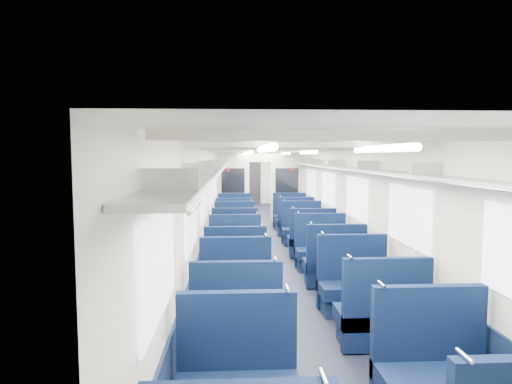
% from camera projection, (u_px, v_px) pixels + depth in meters
% --- Properties ---
extents(floor, '(2.80, 18.00, 0.01)m').
position_uv_depth(floor, '(268.00, 243.00, 10.65)').
color(floor, black).
rests_on(floor, ground).
extents(ceiling, '(2.80, 18.00, 0.01)m').
position_uv_depth(ceiling, '(268.00, 150.00, 10.45)').
color(ceiling, silver).
rests_on(ceiling, wall_left).
extents(wall_left, '(0.02, 18.00, 2.35)m').
position_uv_depth(wall_left, '(212.00, 197.00, 10.48)').
color(wall_left, beige).
rests_on(wall_left, floor).
extents(dado_left, '(0.03, 17.90, 0.70)m').
position_uv_depth(dado_left, '(213.00, 230.00, 10.55)').
color(dado_left, '#0F1A34').
rests_on(dado_left, floor).
extents(wall_right, '(0.02, 18.00, 2.35)m').
position_uv_depth(wall_right, '(324.00, 197.00, 10.63)').
color(wall_right, beige).
rests_on(wall_right, floor).
extents(dado_right, '(0.03, 17.90, 0.70)m').
position_uv_depth(dado_right, '(323.00, 229.00, 10.69)').
color(dado_right, '#0F1A34').
rests_on(dado_right, floor).
extents(wall_far, '(2.80, 0.02, 2.35)m').
position_uv_depth(wall_far, '(252.00, 178.00, 19.51)').
color(wall_far, beige).
rests_on(wall_far, floor).
extents(luggage_rack_left, '(0.36, 17.40, 0.18)m').
position_uv_depth(luggage_rack_left, '(219.00, 165.00, 10.42)').
color(luggage_rack_left, '#B2B5BA').
rests_on(luggage_rack_left, wall_left).
extents(luggage_rack_right, '(0.36, 17.40, 0.18)m').
position_uv_depth(luggage_rack_right, '(317.00, 165.00, 10.55)').
color(luggage_rack_right, '#B2B5BA').
rests_on(luggage_rack_right, wall_right).
extents(windows, '(2.78, 15.60, 0.75)m').
position_uv_depth(windows, '(270.00, 189.00, 10.08)').
color(windows, white).
rests_on(windows, wall_left).
extents(ceiling_fittings, '(2.70, 16.06, 0.11)m').
position_uv_depth(ceiling_fittings, '(269.00, 152.00, 10.20)').
color(ceiling_fittings, beige).
rests_on(ceiling_fittings, ceiling).
extents(end_door, '(0.75, 0.06, 2.00)m').
position_uv_depth(end_door, '(252.00, 182.00, 19.46)').
color(end_door, black).
rests_on(end_door, floor).
extents(bulkhead, '(2.80, 0.10, 2.35)m').
position_uv_depth(bulkhead, '(260.00, 186.00, 13.79)').
color(bulkhead, beige).
rests_on(bulkhead, floor).
extents(seat_3, '(0.99, 0.55, 1.11)m').
position_uv_depth(seat_3, '(434.00, 376.00, 3.57)').
color(seat_3, '#0D1C3E').
rests_on(seat_3, floor).
extents(seat_4, '(0.99, 0.55, 1.11)m').
position_uv_depth(seat_4, '(236.00, 324.00, 4.69)').
color(seat_4, '#0D1C3E').
rests_on(seat_4, floor).
extents(seat_5, '(0.99, 0.55, 1.11)m').
position_uv_depth(seat_5, '(382.00, 319.00, 4.84)').
color(seat_5, '#0D1C3E').
rests_on(seat_5, floor).
extents(seat_6, '(0.99, 0.55, 1.11)m').
position_uv_depth(seat_6, '(236.00, 292.00, 5.77)').
color(seat_6, '#0D1C3E').
rests_on(seat_6, floor).
extents(seat_7, '(0.99, 0.55, 1.11)m').
position_uv_depth(seat_7, '(354.00, 288.00, 5.96)').
color(seat_7, '#0D1C3E').
rests_on(seat_7, floor).
extents(seat_8, '(0.99, 0.55, 1.11)m').
position_uv_depth(seat_8, '(235.00, 270.00, 6.91)').
color(seat_8, '#0D1C3E').
rests_on(seat_8, floor).
extents(seat_9, '(0.99, 0.55, 1.11)m').
position_uv_depth(seat_9, '(334.00, 266.00, 7.12)').
color(seat_9, '#0D1C3E').
rests_on(seat_9, floor).
extents(seat_10, '(0.99, 0.55, 1.11)m').
position_uv_depth(seat_10, '(235.00, 254.00, 8.02)').
color(seat_10, '#0D1C3E').
rests_on(seat_10, floor).
extents(seat_11, '(0.99, 0.55, 1.11)m').
position_uv_depth(seat_11, '(321.00, 252.00, 8.19)').
color(seat_11, '#0D1C3E').
rests_on(seat_11, floor).
extents(seat_12, '(0.99, 0.55, 1.11)m').
position_uv_depth(seat_12, '(235.00, 241.00, 9.30)').
color(seat_12, '#0D1C3E').
rests_on(seat_12, floor).
extents(seat_13, '(0.99, 0.55, 1.11)m').
position_uv_depth(seat_13, '(311.00, 241.00, 9.22)').
color(seat_13, '#0D1C3E').
rests_on(seat_13, floor).
extents(seat_14, '(0.99, 0.55, 1.11)m').
position_uv_depth(seat_14, '(235.00, 232.00, 10.40)').
color(seat_14, '#0D1C3E').
rests_on(seat_14, floor).
extents(seat_15, '(0.99, 0.55, 1.11)m').
position_uv_depth(seat_15, '(302.00, 231.00, 10.48)').
color(seat_15, '#0D1C3E').
rests_on(seat_15, floor).
extents(seat_16, '(0.99, 0.55, 1.11)m').
position_uv_depth(seat_16, '(235.00, 225.00, 11.44)').
color(seat_16, '#0D1C3E').
rests_on(seat_16, floor).
extents(seat_17, '(0.99, 0.55, 1.11)m').
position_uv_depth(seat_17, '(295.00, 223.00, 11.67)').
color(seat_17, '#0D1C3E').
rests_on(seat_17, floor).
extents(seat_18, '(0.99, 0.55, 1.11)m').
position_uv_depth(seat_18, '(235.00, 218.00, 12.59)').
color(seat_18, '#0D1C3E').
rests_on(seat_18, floor).
extents(seat_19, '(0.99, 0.55, 1.11)m').
position_uv_depth(seat_19, '(290.00, 218.00, 12.76)').
color(seat_19, '#0D1C3E').
rests_on(seat_19, floor).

